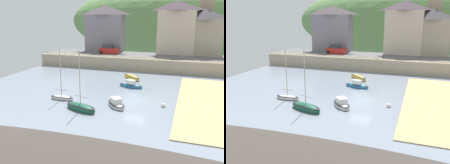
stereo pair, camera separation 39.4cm
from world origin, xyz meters
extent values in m
cube|color=gray|center=(0.00, 0.00, -0.03)|extent=(48.00, 40.00, 0.06)
cube|color=tan|center=(0.00, 17.00, 1.20)|extent=(48.00, 2.40, 2.40)
cube|color=#606060|center=(0.00, 20.70, 2.35)|extent=(48.00, 9.00, 0.10)
ellipsoid|color=#608A4E|center=(5.07, 55.20, 8.71)|extent=(80.00, 44.00, 24.89)
cube|color=gray|center=(-13.05, 25.20, 6.41)|extent=(8.56, 4.03, 8.02)
pyramid|color=#54494D|center=(-13.05, 25.20, 11.41)|extent=(8.86, 4.33, 1.98)
cube|color=beige|center=(2.76, 25.20, 6.82)|extent=(7.42, 5.18, 8.83)
pyramid|color=#46383F|center=(2.76, 25.20, 12.20)|extent=(7.72, 5.48, 1.94)
cube|color=tan|center=(7.89, 25.20, 5.91)|extent=(7.41, 4.84, 7.03)
pyramid|color=#3F3B40|center=(7.89, 25.20, 10.49)|extent=(7.71, 5.14, 2.11)
cube|color=tan|center=(8.34, 29.20, 8.07)|extent=(2.80, 2.80, 11.33)
ellipsoid|color=teal|center=(-1.85, 5.24, 0.19)|extent=(3.79, 1.71, 0.71)
ellipsoid|color=black|center=(-1.85, 5.24, 0.39)|extent=(3.71, 1.68, 0.12)
cube|color=silver|center=(-1.85, 5.24, 0.83)|extent=(1.40, 0.93, 0.57)
ellipsoid|color=white|center=(-1.52, -2.86, 0.17)|extent=(3.25, 3.43, 0.62)
ellipsoid|color=black|center=(-1.52, -2.86, 0.34)|extent=(3.19, 3.37, 0.12)
cube|color=silver|center=(-1.52, -2.86, 0.77)|extent=(1.51, 1.52, 0.57)
ellipsoid|color=gold|center=(-2.89, 10.01, 0.26)|extent=(3.68, 3.47, 0.94)
ellipsoid|color=black|center=(-2.89, 10.01, 0.52)|extent=(3.61, 3.40, 0.12)
ellipsoid|color=#1B553C|center=(-4.89, -5.16, 0.27)|extent=(4.30, 2.57, 0.98)
ellipsoid|color=black|center=(-4.89, -5.16, 0.54)|extent=(4.21, 2.52, 0.12)
cylinder|color=#B2A893|center=(-4.89, -5.16, 3.71)|extent=(0.09, 0.09, 5.90)
cylinder|color=gray|center=(-4.89, -5.16, 1.59)|extent=(1.87, 0.71, 0.07)
ellipsoid|color=silver|center=(-8.65, -2.66, 0.18)|extent=(3.10, 0.95, 0.66)
ellipsoid|color=black|center=(-8.65, -2.66, 0.36)|extent=(3.04, 0.93, 0.12)
cylinder|color=#B2A893|center=(-8.65, -2.66, 3.41)|extent=(0.09, 0.09, 5.80)
cylinder|color=gray|center=(-8.65, -2.66, 1.23)|extent=(1.72, 0.08, 0.07)
cube|color=#B3221D|center=(-10.45, 20.70, 3.00)|extent=(4.19, 1.94, 1.20)
cube|color=#282D33|center=(-10.70, 20.70, 3.95)|extent=(2.18, 1.62, 0.80)
cylinder|color=black|center=(-8.80, 21.50, 2.72)|extent=(0.64, 0.22, 0.64)
cylinder|color=black|center=(-8.80, 19.90, 2.72)|extent=(0.64, 0.22, 0.64)
cylinder|color=black|center=(-12.10, 21.50, 2.72)|extent=(0.64, 0.22, 0.64)
cylinder|color=black|center=(-12.10, 19.90, 2.72)|extent=(0.64, 0.22, 0.64)
sphere|color=silver|center=(3.61, -1.29, 0.16)|extent=(0.55, 0.55, 0.55)
camera|label=1|loc=(6.24, -27.61, 9.87)|focal=38.75mm
camera|label=2|loc=(6.61, -27.49, 9.87)|focal=38.75mm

